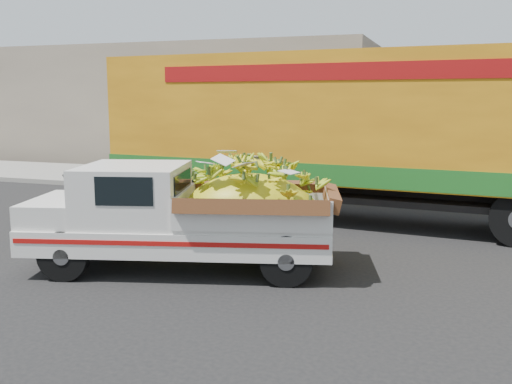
% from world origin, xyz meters
% --- Properties ---
extents(ground, '(100.00, 100.00, 0.00)m').
position_xyz_m(ground, '(0.00, 0.00, 0.00)').
color(ground, black).
rests_on(ground, ground).
extents(curb, '(60.00, 0.25, 0.15)m').
position_xyz_m(curb, '(0.00, 6.95, 0.07)').
color(curb, gray).
rests_on(curb, ground).
extents(sidewalk, '(60.00, 4.00, 0.14)m').
position_xyz_m(sidewalk, '(0.00, 9.05, 0.07)').
color(sidewalk, gray).
rests_on(sidewalk, ground).
extents(building_left, '(18.00, 6.00, 5.00)m').
position_xyz_m(building_left, '(-8.00, 14.95, 2.50)').
color(building_left, gray).
rests_on(building_left, ground).
extents(pickup_truck, '(5.22, 2.98, 1.73)m').
position_xyz_m(pickup_truck, '(0.32, -0.08, 0.93)').
color(pickup_truck, black).
rests_on(pickup_truck, ground).
extents(semi_trailer, '(12.04, 3.52, 3.80)m').
position_xyz_m(semi_trailer, '(2.05, 4.50, 2.12)').
color(semi_trailer, black).
rests_on(semi_trailer, ground).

